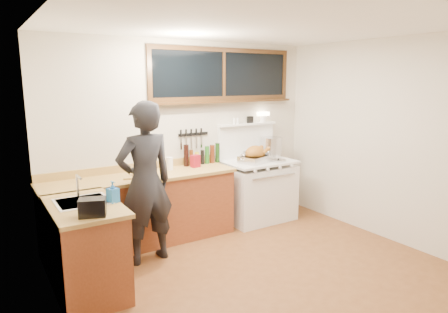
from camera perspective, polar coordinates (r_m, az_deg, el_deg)
ground_plane at (r=4.57m, az=5.39°, el=-16.27°), size 4.00×3.50×0.02m
room_shell at (r=4.09m, az=5.81°, el=4.91°), size 4.10×3.60×2.65m
counter_back at (r=5.21m, az=-11.61°, el=-7.42°), size 2.44×0.64×1.00m
counter_left at (r=4.23m, az=-19.17°, el=-12.26°), size 0.64×1.09×0.90m
sink_unit at (r=4.17m, az=-19.50°, el=-6.83°), size 0.50×0.45×0.37m
vintage_stove at (r=6.01m, az=4.82°, el=-4.62°), size 1.02×0.74×1.59m
back_window at (r=5.82m, az=0.00°, el=10.82°), size 2.32×0.13×0.77m
left_doorway at (r=2.87m, az=-20.17°, el=-9.88°), size 0.02×1.04×2.17m
knife_strip at (r=5.62m, az=-4.53°, el=3.08°), size 0.46×0.03×0.28m
man at (r=4.59m, az=-11.20°, el=-3.76°), size 0.71×0.50×1.85m
soap_bottle at (r=4.03m, az=-15.61°, el=-4.88°), size 0.12×0.12×0.21m
toaster at (r=3.69m, az=-18.26°, el=-6.91°), size 0.27×0.23×0.16m
cutting_board at (r=5.02m, az=-11.79°, el=-2.20°), size 0.48×0.42×0.14m
roast_turkey at (r=5.76m, az=4.50°, el=0.15°), size 0.50×0.42×0.25m
stockpot at (r=6.21m, az=6.75°, el=1.36°), size 0.38×0.38×0.30m
saucepan at (r=6.12m, az=3.29°, el=0.37°), size 0.17×0.28×0.11m
pot_lid at (r=5.90m, az=7.77°, el=-0.55°), size 0.27×0.27×0.04m
coffee_tin at (r=5.44m, az=-4.12°, el=-0.66°), size 0.13×0.11×0.17m
pitcher at (r=5.32m, az=-7.78°, el=-1.00°), size 0.11×0.11×0.17m
bottle_cluster at (r=5.62m, az=-3.14°, el=0.18°), size 0.57×0.07×0.30m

